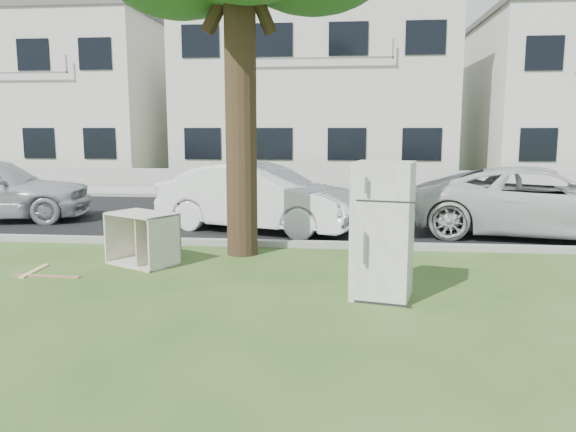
# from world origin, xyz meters

# --- Properties ---
(ground) EXTENTS (120.00, 120.00, 0.00)m
(ground) POSITION_xyz_m (0.00, 0.00, 0.00)
(ground) COLOR #304B1A
(road) EXTENTS (120.00, 7.00, 0.01)m
(road) POSITION_xyz_m (0.00, 6.00, 0.01)
(road) COLOR black
(road) RESTS_ON ground
(kerb_near) EXTENTS (120.00, 0.18, 0.12)m
(kerb_near) POSITION_xyz_m (0.00, 2.45, 0.00)
(kerb_near) COLOR gray
(kerb_near) RESTS_ON ground
(kerb_far) EXTENTS (120.00, 0.18, 0.12)m
(kerb_far) POSITION_xyz_m (0.00, 9.55, 0.00)
(kerb_far) COLOR gray
(kerb_far) RESTS_ON ground
(sidewalk) EXTENTS (120.00, 2.80, 0.01)m
(sidewalk) POSITION_xyz_m (0.00, 11.00, 0.01)
(sidewalk) COLOR gray
(sidewalk) RESTS_ON ground
(low_wall) EXTENTS (120.00, 0.15, 0.70)m
(low_wall) POSITION_xyz_m (0.00, 12.60, 0.35)
(low_wall) COLOR gray
(low_wall) RESTS_ON ground
(townhouse_left) EXTENTS (10.20, 8.16, 7.04)m
(townhouse_left) POSITION_xyz_m (-12.00, 17.50, 3.52)
(townhouse_left) COLOR beige
(townhouse_left) RESTS_ON ground
(townhouse_center) EXTENTS (11.22, 8.16, 7.44)m
(townhouse_center) POSITION_xyz_m (0.00, 17.50, 3.72)
(townhouse_center) COLOR beige
(townhouse_center) RESTS_ON ground
(fridge) EXTENTS (0.86, 0.82, 1.77)m
(fridge) POSITION_xyz_m (1.88, -0.54, 0.89)
(fridge) COLOR silver
(fridge) RESTS_ON ground
(cabinet) EXTENTS (1.27, 1.11, 0.84)m
(cabinet) POSITION_xyz_m (-1.87, 0.89, 0.42)
(cabinet) COLOR white
(cabinet) RESTS_ON ground
(plank_a) EXTENTS (1.05, 0.12, 0.02)m
(plank_a) POSITION_xyz_m (-3.03, -0.03, 0.01)
(plank_a) COLOR #936647
(plank_a) RESTS_ON ground
(plank_b) EXTENTS (0.76, 0.58, 0.02)m
(plank_b) POSITION_xyz_m (-2.06, 0.69, 0.01)
(plank_b) COLOR tan
(plank_b) RESTS_ON ground
(plank_c) EXTENTS (0.14, 0.83, 0.02)m
(plank_c) POSITION_xyz_m (-3.37, 0.24, 0.01)
(plank_c) COLOR tan
(plank_c) RESTS_ON ground
(car_center) EXTENTS (4.63, 2.82, 1.44)m
(car_center) POSITION_xyz_m (-0.47, 4.07, 0.72)
(car_center) COLOR silver
(car_center) RESTS_ON ground
(car_right) EXTENTS (5.44, 3.26, 1.41)m
(car_right) POSITION_xyz_m (5.36, 4.05, 0.71)
(car_right) COLOR silver
(car_right) RESTS_ON ground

